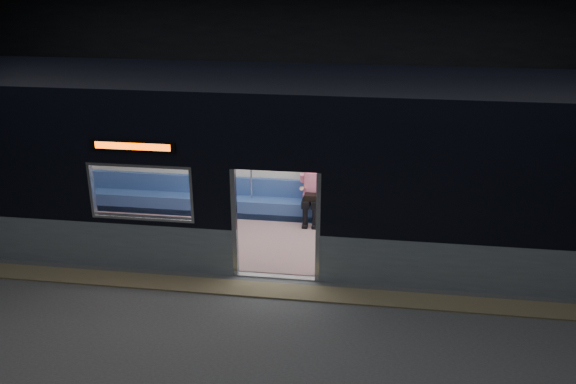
# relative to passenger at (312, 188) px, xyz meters

# --- Properties ---
(station_floor) EXTENTS (24.00, 14.00, 0.01)m
(station_floor) POSITION_rel_passenger_xyz_m (-0.38, -3.55, -0.80)
(station_floor) COLOR #47494C
(station_floor) RESTS_ON ground
(station_envelope) EXTENTS (24.00, 14.00, 5.00)m
(station_envelope) POSITION_rel_passenger_xyz_m (-0.38, -3.55, 2.87)
(station_envelope) COLOR black
(station_envelope) RESTS_ON station_floor
(tactile_strip) EXTENTS (22.80, 0.50, 0.03)m
(tactile_strip) POSITION_rel_passenger_xyz_m (-0.38, -3.00, -0.78)
(tactile_strip) COLOR #8C7F59
(tactile_strip) RESTS_ON station_floor
(metro_car) EXTENTS (18.00, 3.04, 3.35)m
(metro_car) POSITION_rel_passenger_xyz_m (-0.38, -1.00, 1.05)
(metro_car) COLOR #8E9CA9
(metro_car) RESTS_ON station_floor
(passenger) EXTENTS (0.42, 0.70, 1.37)m
(passenger) POSITION_rel_passenger_xyz_m (0.00, 0.00, 0.00)
(passenger) COLOR black
(passenger) RESTS_ON metro_car
(handbag) EXTENTS (0.31, 0.29, 0.13)m
(handbag) POSITION_rel_passenger_xyz_m (-0.01, -0.22, -0.13)
(handbag) COLOR black
(handbag) RESTS_ON passenger
(transit_map) EXTENTS (1.07, 0.03, 0.69)m
(transit_map) POSITION_rel_passenger_xyz_m (1.44, 0.31, 0.70)
(transit_map) COLOR white
(transit_map) RESTS_ON metro_car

